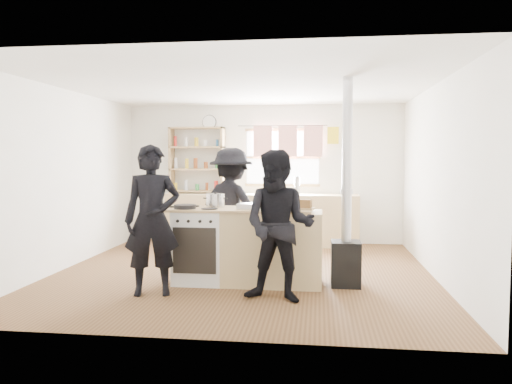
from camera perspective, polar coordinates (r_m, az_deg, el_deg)
ground at (r=6.82m, az=-1.50°, el=-9.23°), size 5.00×5.00×0.01m
back_counter at (r=8.91m, az=0.65°, el=-3.13°), size 3.40×0.55×0.90m
shelving_unit at (r=9.17m, az=-6.75°, el=3.70°), size 1.00×0.28×1.20m
thermos at (r=8.80m, az=4.70°, el=0.71°), size 0.10×0.10×0.30m
cooking_island at (r=6.17m, az=-0.95°, el=-6.17°), size 1.97×0.64×0.93m
skillet_greens at (r=6.12m, az=-8.13°, el=-1.64°), size 0.31×0.31×0.05m
roast_tray at (r=6.07m, az=-0.48°, el=-1.57°), size 0.35×0.29×0.06m
stockpot_stove at (r=6.28m, az=-4.66°, el=-0.95°), size 0.24×0.24×0.19m
stockpot_counter at (r=6.05m, az=2.79°, el=-0.93°), size 0.32×0.32×0.24m
bread_board at (r=6.02m, az=5.31°, el=-1.49°), size 0.31×0.25×0.12m
flue_heater at (r=6.11m, az=10.26°, el=-4.64°), size 0.35×0.35×2.50m
person_near_left at (r=5.74m, az=-11.78°, el=-3.16°), size 0.70×0.55×1.70m
person_near_right at (r=5.36m, az=2.65°, el=-3.91°), size 0.89×0.75×1.64m
person_far at (r=7.18m, az=-2.83°, el=-1.69°), size 1.25×1.00×1.69m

